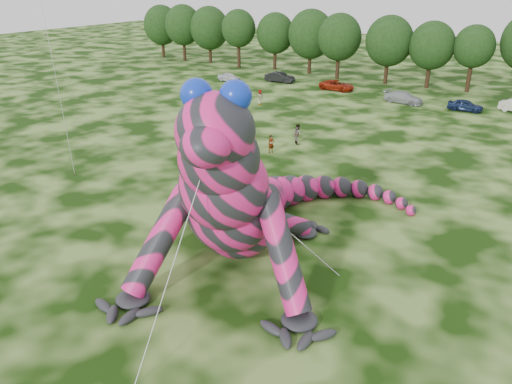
{
  "coord_description": "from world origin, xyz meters",
  "views": [
    {
      "loc": [
        12.47,
        -14.66,
        14.35
      ],
      "look_at": [
        -0.16,
        5.57,
        4.0
      ],
      "focal_mm": 35.0,
      "sensor_mm": 36.0,
      "label": 1
    }
  ],
  "objects_px": {
    "inflatable_gecko": "(244,159)",
    "tree_6": "(339,46)",
    "tree_9": "(472,59)",
    "car_1": "(280,77)",
    "tree_5": "(310,42)",
    "car_2": "(337,85)",
    "tree_8": "(431,55)",
    "tree_1": "(183,33)",
    "spectator_1": "(298,134)",
    "tree_3": "(239,39)",
    "tree_2": "(210,35)",
    "tree_0": "(162,31)",
    "car_0": "(229,77)",
    "tree_7": "(388,50)",
    "car_3": "(404,97)",
    "car_4": "(465,105)",
    "spectator_4": "(260,97)",
    "tree_4": "(275,41)",
    "spectator_0": "(271,144)"
  },
  "relations": [
    {
      "from": "tree_4",
      "to": "tree_2",
      "type": "bearing_deg",
      "value": 179.79
    },
    {
      "from": "car_1",
      "to": "spectator_1",
      "type": "distance_m",
      "value": 29.24
    },
    {
      "from": "tree_1",
      "to": "tree_9",
      "type": "relative_size",
      "value": 1.13
    },
    {
      "from": "car_2",
      "to": "car_4",
      "type": "bearing_deg",
      "value": -96.41
    },
    {
      "from": "tree_9",
      "to": "car_3",
      "type": "height_order",
      "value": "tree_9"
    },
    {
      "from": "tree_6",
      "to": "car_1",
      "type": "bearing_deg",
      "value": -130.56
    },
    {
      "from": "tree_5",
      "to": "tree_2",
      "type": "bearing_deg",
      "value": 179.06
    },
    {
      "from": "spectator_0",
      "to": "tree_2",
      "type": "bearing_deg",
      "value": 75.79
    },
    {
      "from": "tree_9",
      "to": "spectator_4",
      "type": "xyz_separation_m",
      "value": [
        -19.86,
        -20.95,
        -3.45
      ]
    },
    {
      "from": "tree_5",
      "to": "car_2",
      "type": "distance_m",
      "value": 13.76
    },
    {
      "from": "tree_6",
      "to": "tree_8",
      "type": "bearing_deg",
      "value": 1.29
    },
    {
      "from": "tree_6",
      "to": "tree_5",
      "type": "bearing_deg",
      "value": 162.54
    },
    {
      "from": "tree_7",
      "to": "car_0",
      "type": "height_order",
      "value": "tree_7"
    },
    {
      "from": "tree_1",
      "to": "car_4",
      "type": "distance_m",
      "value": 52.83
    },
    {
      "from": "tree_7",
      "to": "spectator_1",
      "type": "height_order",
      "value": "tree_7"
    },
    {
      "from": "tree_5",
      "to": "car_4",
      "type": "height_order",
      "value": "tree_5"
    },
    {
      "from": "tree_5",
      "to": "tree_6",
      "type": "xyz_separation_m",
      "value": [
        5.57,
        -1.75,
        -0.15
      ]
    },
    {
      "from": "tree_4",
      "to": "tree_9",
      "type": "distance_m",
      "value": 30.74
    },
    {
      "from": "tree_9",
      "to": "car_1",
      "type": "relative_size",
      "value": 1.97
    },
    {
      "from": "tree_2",
      "to": "spectator_1",
      "type": "bearing_deg",
      "value": -43.71
    },
    {
      "from": "tree_2",
      "to": "spectator_4",
      "type": "xyz_separation_m",
      "value": [
        24.22,
        -22.37,
        -3.94
      ]
    },
    {
      "from": "tree_5",
      "to": "spectator_4",
      "type": "bearing_deg",
      "value": -78.89
    },
    {
      "from": "tree_0",
      "to": "tree_4",
      "type": "relative_size",
      "value": 1.05
    },
    {
      "from": "tree_0",
      "to": "car_2",
      "type": "relative_size",
      "value": 1.99
    },
    {
      "from": "tree_0",
      "to": "tree_3",
      "type": "xyz_separation_m",
      "value": [
        18.84,
        -2.17,
        -0.03
      ]
    },
    {
      "from": "tree_6",
      "to": "spectator_1",
      "type": "bearing_deg",
      "value": -72.8
    },
    {
      "from": "tree_8",
      "to": "tree_6",
      "type": "bearing_deg",
      "value": -178.71
    },
    {
      "from": "tree_7",
      "to": "car_3",
      "type": "bearing_deg",
      "value": -61.06
    },
    {
      "from": "car_1",
      "to": "spectator_4",
      "type": "distance_m",
      "value": 14.1
    },
    {
      "from": "tree_4",
      "to": "spectator_4",
      "type": "relative_size",
      "value": 5.12
    },
    {
      "from": "tree_3",
      "to": "car_1",
      "type": "distance_m",
      "value": 14.78
    },
    {
      "from": "tree_6",
      "to": "car_2",
      "type": "xyz_separation_m",
      "value": [
        3.38,
        -7.8,
        -4.08
      ]
    },
    {
      "from": "tree_4",
      "to": "car_3",
      "type": "xyz_separation_m",
      "value": [
        25.4,
        -12.48,
        -3.83
      ]
    },
    {
      "from": "tree_3",
      "to": "tree_8",
      "type": "bearing_deg",
      "value": -0.15
    },
    {
      "from": "tree_7",
      "to": "tree_9",
      "type": "distance_m",
      "value": 11.17
    },
    {
      "from": "tree_6",
      "to": "car_4",
      "type": "distance_m",
      "value": 23.39
    },
    {
      "from": "tree_1",
      "to": "car_1",
      "type": "xyz_separation_m",
      "value": [
        24.79,
        -8.39,
        -4.18
      ]
    },
    {
      "from": "car_2",
      "to": "spectator_1",
      "type": "height_order",
      "value": "spectator_1"
    },
    {
      "from": "tree_4",
      "to": "tree_5",
      "type": "bearing_deg",
      "value": -2.43
    },
    {
      "from": "tree_1",
      "to": "tree_8",
      "type": "bearing_deg",
      "value": -1.38
    },
    {
      "from": "spectator_1",
      "to": "spectator_0",
      "type": "bearing_deg",
      "value": 122.87
    },
    {
      "from": "inflatable_gecko",
      "to": "tree_6",
      "type": "relative_size",
      "value": 2.22
    },
    {
      "from": "tree_8",
      "to": "spectator_4",
      "type": "xyz_separation_m",
      "value": [
        -14.58,
        -20.59,
        -3.59
      ]
    },
    {
      "from": "tree_8",
      "to": "spectator_1",
      "type": "height_order",
      "value": "tree_8"
    },
    {
      "from": "spectator_0",
      "to": "spectator_4",
      "type": "relative_size",
      "value": 0.9
    },
    {
      "from": "inflatable_gecko",
      "to": "tree_7",
      "type": "bearing_deg",
      "value": 79.48
    },
    {
      "from": "spectator_1",
      "to": "car_0",
      "type": "bearing_deg",
      "value": 2.03
    },
    {
      "from": "car_1",
      "to": "tree_5",
      "type": "bearing_deg",
      "value": -5.38
    },
    {
      "from": "tree_9",
      "to": "car_0",
      "type": "bearing_deg",
      "value": -160.38
    },
    {
      "from": "spectator_1",
      "to": "tree_7",
      "type": "bearing_deg",
      "value": -40.51
    }
  ]
}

